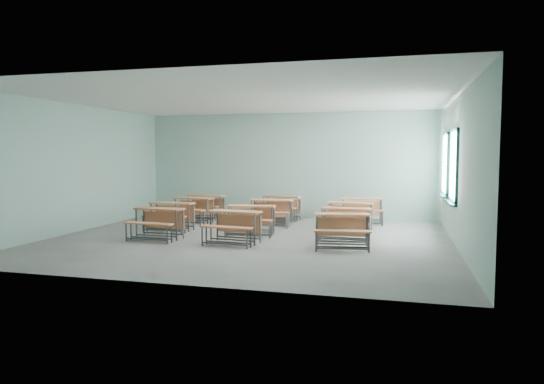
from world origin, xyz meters
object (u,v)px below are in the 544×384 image
Objects in this scene: desk_unit_r0c0 at (157,219)px; desk_unit_r0c1 at (233,222)px; desk_unit_r1c2 at (345,218)px; desk_unit_r3c0 at (205,203)px; desk_unit_r3c2 at (362,207)px; desk_unit_r2c0 at (192,206)px; desk_unit_r2c1 at (271,208)px; desk_unit_r3c1 at (281,204)px; desk_unit_r1c0 at (170,212)px; desk_unit_r1c1 at (251,215)px; desk_unit_r0c2 at (342,225)px; desk_unit_r2c2 at (350,212)px.

desk_unit_r0c1 is at bearing 1.57° from desk_unit_r0c0.
desk_unit_r1c2 and desk_unit_r3c0 have the same top height.
desk_unit_r0c0 and desk_unit_r3c2 have the same top height.
desk_unit_r2c0 is at bearing 163.42° from desk_unit_r1c2.
desk_unit_r2c1 is 1.19m from desk_unit_r3c1.
desk_unit_r0c0 is 1.27m from desk_unit_r1c0.
desk_unit_r3c0 is at bearing 98.00° from desk_unit_r2c0.
desk_unit_r1c2 is at bearing -101.44° from desk_unit_r3c2.
desk_unit_r1c1 is 3.59m from desk_unit_r3c2.
desk_unit_r0c0 is 0.96× the size of desk_unit_r0c2.
desk_unit_r2c1 is 0.96× the size of desk_unit_r3c1.
desk_unit_r2c1 is at bearing 176.94° from desk_unit_r2c2.
desk_unit_r2c2 is (4.14, 2.43, 0.00)m from desk_unit_r0c0.
desk_unit_r1c0 is 1.43m from desk_unit_r2c0.
desk_unit_r2c2 is 1.02× the size of desk_unit_r3c0.
desk_unit_r1c2 is at bearing -37.46° from desk_unit_r2c1.
desk_unit_r1c0 is at bearing -149.49° from desk_unit_r2c1.
desk_unit_r2c1 is (-2.23, 2.66, 0.00)m from desk_unit_r0c2.
desk_unit_r1c2 is 1.32m from desk_unit_r2c2.
desk_unit_r2c1 and desk_unit_r3c0 have the same top height.
desk_unit_r2c1 is at bearing 7.17° from desk_unit_r2c0.
desk_unit_r2c1 is at bearing -20.82° from desk_unit_r3c0.
desk_unit_r0c2 and desk_unit_r1c2 have the same top height.
desk_unit_r3c0 is at bearing 153.20° from desk_unit_r1c2.
desk_unit_r3c0 is (-2.21, 3.72, 0.00)m from desk_unit_r0c1.
desk_unit_r2c0 is at bearing 178.29° from desk_unit_r2c1.
desk_unit_r1c2 is at bearing 18.94° from desk_unit_r0c0.
desk_unit_r3c1 is (-2.24, 3.85, 0.00)m from desk_unit_r0c2.
desk_unit_r1c1 is 1.04× the size of desk_unit_r1c2.
desk_unit_r0c1 is 1.03× the size of desk_unit_r2c2.
desk_unit_r1c2 is 1.01× the size of desk_unit_r2c1.
desk_unit_r3c0 is at bearing -168.55° from desk_unit_r3c1.
desk_unit_r0c1 is 0.99× the size of desk_unit_r3c2.
desk_unit_r0c1 and desk_unit_r3c0 have the same top height.
desk_unit_r3c1 is (0.11, 3.94, 0.00)m from desk_unit_r0c1.
desk_unit_r0c2 and desk_unit_r2c1 have the same top height.
desk_unit_r3c1 is at bearing 130.99° from desk_unit_r1c2.
desk_unit_r1c2 is 4.75m from desk_unit_r2c0.
desk_unit_r3c0 is (-4.50, 2.53, 0.00)m from desk_unit_r1c2.
desk_unit_r0c2 is 1.02× the size of desk_unit_r1c1.
desk_unit_r0c2 is at bearing -31.13° from desk_unit_r1c1.
desk_unit_r2c1 is 2.17m from desk_unit_r2c2.
desk_unit_r1c2 is at bearing 33.77° from desk_unit_r0c1.
desk_unit_r1c1 is 1.03× the size of desk_unit_r2c2.
desk_unit_r1c0 is at bearing -179.06° from desk_unit_r1c2.
desk_unit_r0c2 is at bearing -23.27° from desk_unit_r2c0.
desk_unit_r1c1 is at bearing -28.28° from desk_unit_r2c0.
desk_unit_r0c1 is at bearing -30.66° from desk_unit_r1c0.
desk_unit_r0c1 is 1.05× the size of desk_unit_r2c1.
desk_unit_r0c2 and desk_unit_r1c1 have the same top height.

